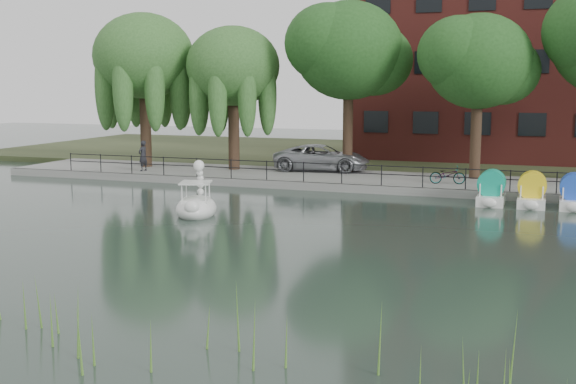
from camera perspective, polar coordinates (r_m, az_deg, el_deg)
The scene contains 16 objects.
ground_plane at distance 23.64m, azimuth -4.44°, elevation -4.41°, with size 120.00×120.00×0.00m, color #35453C.
promenade at distance 38.53m, azimuth 5.36°, elevation 0.92°, with size 40.00×6.00×0.40m, color gray.
kerb at distance 35.71m, azimuth 4.17°, elevation 0.33°, with size 40.00×0.25×0.40m, color gray.
land_strip at distance 52.12m, azimuth 9.22°, elevation 2.81°, with size 60.00×22.00×0.36m, color #47512D.
railing at distance 35.78m, azimuth 4.27°, elevation 1.87°, with size 32.00×0.05×1.00m.
apartment_building at distance 51.18m, azimuth 17.38°, elevation 12.73°, with size 20.00×10.07×18.00m.
willow_left at distance 43.75m, azimuth -11.34°, elevation 10.45°, with size 5.88×5.88×9.01m.
willow_mid at distance 41.63m, azimuth -4.36°, elevation 9.84°, with size 5.32×5.32×8.15m.
broadleaf_center at distance 40.42m, azimuth 4.82°, elevation 11.03°, with size 6.00×6.00×9.25m.
broadleaf_right at distance 38.67m, azimuth 14.83°, elevation 9.89°, with size 5.40×5.40×8.32m.
minivan at distance 40.92m, azimuth 2.68°, elevation 2.88°, with size 6.16×2.83×1.71m, color gray.
bicycle at distance 36.37m, azimuth 12.49°, elevation 1.41°, with size 1.72×0.60×1.00m, color gray.
pedestrian at distance 41.63m, azimuth -11.40°, elevation 3.00°, with size 0.71×0.48×1.98m, color black.
swan_boat at distance 29.49m, azimuth -7.25°, elevation -0.92°, with size 2.32×2.93×2.17m.
pedal_boat_row at distance 32.96m, azimuth 21.66°, elevation -0.23°, with size 7.95×1.70×1.40m.
reed_bank at distance 14.50m, azimuth -12.82°, elevation -10.55°, with size 24.00×2.40×1.20m.
Camera 1 is at (9.50, -20.99, 5.29)m, focal length 45.00 mm.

